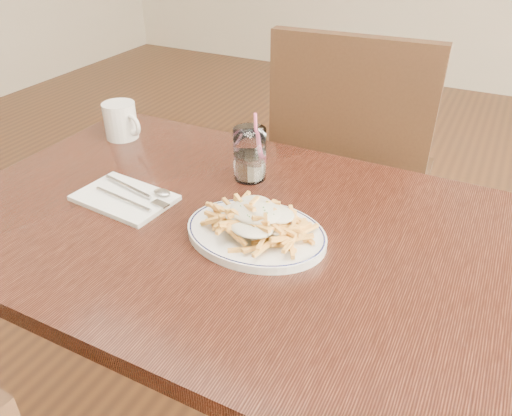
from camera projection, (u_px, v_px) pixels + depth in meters
The scene contains 8 objects.
table at pixel (222, 247), 1.11m from camera, with size 1.20×0.80×0.75m.
chair_far at pixel (351, 167), 1.63m from camera, with size 0.50×0.50×1.03m.
fries_plate at pixel (256, 233), 1.00m from camera, with size 0.35×0.32×0.02m.
loaded_fries at pixel (256, 216), 0.98m from camera, with size 0.22×0.18×0.06m.
napkin at pixel (125, 198), 1.13m from camera, with size 0.22×0.14×0.01m, color white.
cutlery at pixel (126, 193), 1.13m from camera, with size 0.22×0.10×0.01m.
water_glass at pixel (250, 157), 1.19m from camera, with size 0.08×0.08×0.17m.
coffee_mug at pixel (121, 121), 1.40m from camera, with size 0.13×0.09×0.10m.
Camera 1 is at (0.47, -0.76, 1.34)m, focal length 35.00 mm.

